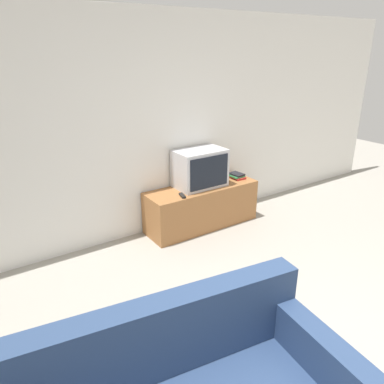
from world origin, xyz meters
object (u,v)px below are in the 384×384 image
(book_stack, at_px, (237,176))
(remote_on_stand, at_px, (182,196))
(television, at_px, (200,168))
(tv_stand, at_px, (202,206))

(book_stack, distance_m, remote_on_stand, 0.98)
(television, relative_size, remote_on_stand, 4.15)
(book_stack, relative_size, remote_on_stand, 1.41)
(television, bearing_deg, tv_stand, -79.11)
(television, height_order, remote_on_stand, television)
(tv_stand, bearing_deg, television, 100.89)
(book_stack, xyz_separation_m, remote_on_stand, (-0.96, -0.15, -0.02))
(tv_stand, relative_size, television, 2.36)
(tv_stand, relative_size, book_stack, 6.95)
(tv_stand, distance_m, television, 0.51)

